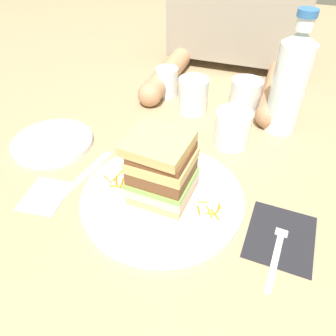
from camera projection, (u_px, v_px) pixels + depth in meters
The scene contains 26 objects.
ground_plane at pixel (169, 192), 0.62m from camera, with size 3.00×3.00×0.00m, color #9E8460.
main_plate at pixel (162, 197), 0.60m from camera, with size 0.30×0.30×0.01m, color white.
sandwich at pixel (162, 169), 0.56m from camera, with size 0.11×0.10×0.13m.
carrot_shred_0 at pixel (131, 179), 0.63m from camera, with size 0.00×0.00×0.03m, color orange.
carrot_shred_1 at pixel (116, 186), 0.61m from camera, with size 0.00×0.00×0.02m, color orange.
carrot_shred_2 at pixel (117, 176), 0.63m from camera, with size 0.00×0.00×0.03m, color orange.
carrot_shred_3 at pixel (108, 179), 0.63m from camera, with size 0.00×0.00×0.03m, color orange.
carrot_shred_4 at pixel (116, 182), 0.62m from camera, with size 0.00×0.00×0.02m, color orange.
carrot_shred_5 at pixel (122, 183), 0.62m from camera, with size 0.00×0.00×0.03m, color orange.
carrot_shred_6 at pixel (218, 210), 0.57m from camera, with size 0.00×0.00×0.02m, color orange.
carrot_shred_7 at pixel (215, 214), 0.56m from camera, with size 0.00×0.00×0.03m, color orange.
carrot_shred_8 at pixel (203, 202), 0.58m from camera, with size 0.00×0.00×0.02m, color orange.
carrot_shred_9 at pixel (209, 212), 0.56m from camera, with size 0.00×0.00×0.03m, color orange.
carrot_shred_10 at pixel (199, 210), 0.57m from camera, with size 0.00×0.00×0.02m, color orange.
carrot_shred_11 at pixel (218, 208), 0.57m from camera, with size 0.00×0.00×0.02m, color orange.
carrot_shred_12 at pixel (211, 214), 0.56m from camera, with size 0.00×0.00×0.02m, color orange.
napkin_dark at pixel (281, 236), 0.54m from camera, with size 0.11×0.13×0.00m, color black.
fork at pixel (279, 245), 0.52m from camera, with size 0.03×0.17×0.00m.
knife at pixel (77, 182), 0.64m from camera, with size 0.04×0.20×0.00m.
juice_glass at pixel (232, 130), 0.72m from camera, with size 0.08×0.08×0.08m.
water_bottle at pixel (290, 82), 0.71m from camera, with size 0.07×0.07×0.27m.
empty_tumbler_0 at pixel (193, 95), 0.82m from camera, with size 0.07×0.07×0.09m, color silver.
empty_tumbler_1 at pixel (167, 82), 0.89m from camera, with size 0.06×0.06×0.08m, color silver.
empty_tumbler_2 at pixel (246, 93), 0.85m from camera, with size 0.08×0.08×0.07m, color silver.
side_plate at pixel (53, 142), 0.73m from camera, with size 0.18×0.18×0.01m, color white.
napkin_pink at pixel (45, 196), 0.61m from camera, with size 0.07×0.09×0.00m, color pink.
Camera 1 is at (0.15, -0.42, 0.44)m, focal length 35.21 mm.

